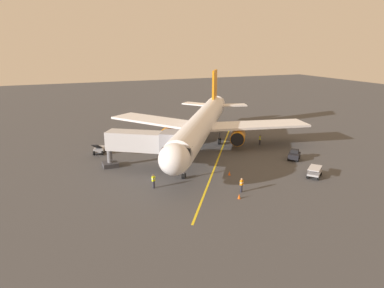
% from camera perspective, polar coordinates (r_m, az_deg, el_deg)
% --- Properties ---
extents(ground_plane, '(220.00, 220.00, 0.00)m').
position_cam_1_polar(ground_plane, '(59.21, 1.26, -0.15)').
color(ground_plane, '#424244').
extents(apron_lead_in_line, '(22.36, 33.43, 0.01)m').
position_cam_1_polar(apron_lead_in_line, '(52.04, 4.23, -2.47)').
color(apron_lead_in_line, yellow).
rests_on(apron_lead_in_line, ground).
extents(airplane, '(30.73, 35.50, 11.50)m').
position_cam_1_polar(airplane, '(56.46, 1.61, 3.24)').
color(airplane, white).
rests_on(airplane, ground).
extents(jet_bridge, '(10.54, 8.18, 5.40)m').
position_cam_1_polar(jet_bridge, '(47.11, -7.12, 0.25)').
color(jet_bridge, '#B7B7BC').
rests_on(jet_bridge, ground).
extents(ground_crew_marshaller, '(0.46, 0.38, 1.71)m').
position_cam_1_polar(ground_crew_marshaller, '(41.72, -6.26, -5.99)').
color(ground_crew_marshaller, '#23232D').
rests_on(ground_crew_marshaller, ground).
extents(ground_crew_wing_walker, '(0.44, 0.47, 1.71)m').
position_cam_1_polar(ground_crew_wing_walker, '(60.16, 10.95, 0.69)').
color(ground_crew_wing_walker, '#23232D').
rests_on(ground_crew_wing_walker, ground).
extents(ground_crew_loader, '(0.47, 0.41, 1.71)m').
position_cam_1_polar(ground_crew_loader, '(40.77, 8.03, -6.59)').
color(ground_crew_loader, '#23232D').
rests_on(ground_crew_loader, ground).
extents(baggage_cart_near_nose, '(2.90, 2.73, 1.27)m').
position_cam_1_polar(baggage_cart_near_nose, '(47.59, 19.27, -4.32)').
color(baggage_cart_near_nose, '#9E9EA3').
rests_on(baggage_cart_near_nose, ground).
extents(belt_loader_portside, '(2.64, 4.72, 2.32)m').
position_cam_1_polar(belt_loader_portside, '(56.25, -14.83, -0.80)').
color(belt_loader_portside, '#9E9EA3').
rests_on(belt_loader_portside, ground).
extents(tug_starboard_side, '(2.70, 2.67, 1.50)m').
position_cam_1_polar(tug_starboard_side, '(53.66, 16.27, -1.74)').
color(tug_starboard_side, black).
rests_on(tug_starboard_side, ground).
extents(safety_cone_nose_left, '(0.32, 0.32, 0.55)m').
position_cam_1_polar(safety_cone_nose_left, '(45.90, 6.08, -4.73)').
color(safety_cone_nose_left, '#F2590F').
rests_on(safety_cone_nose_left, ground).
extents(safety_cone_nose_right, '(0.32, 0.32, 0.55)m').
position_cam_1_polar(safety_cone_nose_right, '(39.35, 7.66, -8.40)').
color(safety_cone_nose_right, '#F2590F').
rests_on(safety_cone_nose_right, ground).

